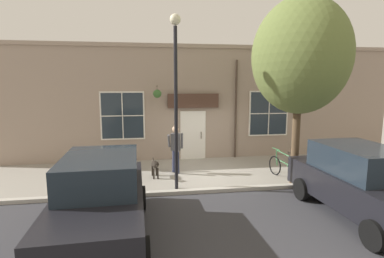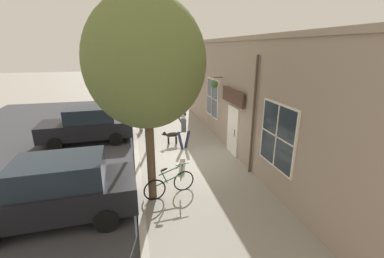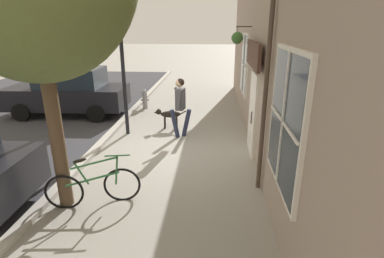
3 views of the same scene
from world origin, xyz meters
name	(u,v)px [view 3 (image 3 of 3)]	position (x,y,z in m)	size (l,w,h in m)	color
ground_plane	(169,153)	(0.00, 0.00, 0.00)	(90.00, 90.00, 0.00)	gray
storefront_facade	(266,60)	(-2.34, -0.01, 2.46)	(0.95, 18.00, 4.92)	gray
pedestrian_walking	(180,102)	(-0.17, -1.24, 1.08)	(0.67, 0.61, 1.78)	#282D47
dog_on_leash	(169,115)	(0.30, -2.01, 0.45)	(1.06, 0.31, 0.67)	black
leaning_bicycle	(94,186)	(1.05, 2.48, 0.38)	(1.68, 0.51, 1.00)	black
parked_car_nearest_curb	(69,92)	(4.22, -3.27, 0.88)	(4.35, 2.04, 1.75)	black
street_lamp	(119,18)	(1.51, -1.38, 3.41)	(0.32, 0.32, 5.29)	black
fire_hydrant	(145,99)	(1.64, -4.37, 0.40)	(0.34, 0.20, 0.77)	#99999E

